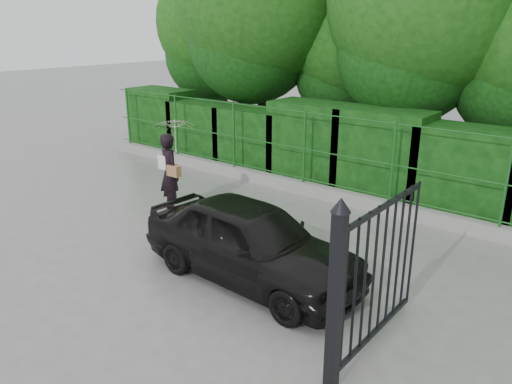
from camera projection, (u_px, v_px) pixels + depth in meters
The scene contains 8 objects.
ground at pixel (154, 248), 9.50m from camera, with size 80.00×80.00×0.00m, color gray.
kerb at pixel (290, 185), 12.78m from camera, with size 14.00×0.25×0.30m, color #9E9E99.
fence at pixel (298, 146), 12.31m from camera, with size 14.13×0.06×1.80m.
hedge at pixel (312, 146), 13.25m from camera, with size 14.20×1.20×2.15m.
trees at pixel (401, 2), 13.06m from camera, with size 17.10×6.15×8.08m.
gate at pixel (356, 281), 5.85m from camera, with size 0.22×2.33×2.36m.
woman at pixel (173, 153), 10.99m from camera, with size 0.97×0.91×2.12m.
car at pixel (251, 241), 8.17m from camera, with size 1.60×3.98×1.36m, color black.
Camera 1 is at (6.95, -5.52, 4.05)m, focal length 35.00 mm.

